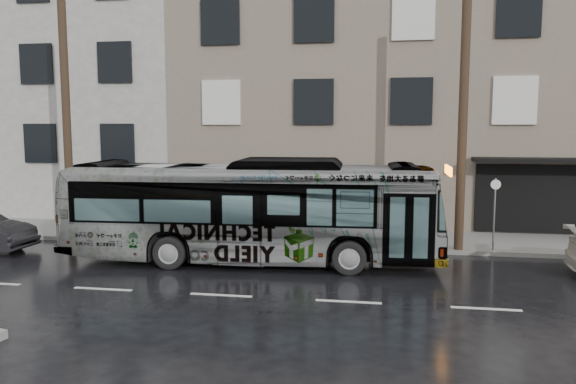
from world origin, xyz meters
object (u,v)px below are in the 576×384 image
Objects in this scene: utility_pole_rear at (66,115)px; sign_post at (494,215)px; bus at (251,211)px; utility_pole_front at (463,113)px.

utility_pole_rear is 15.46m from sign_post.
utility_pole_rear reaches higher than bus.
utility_pole_front is 3.75× the size of sign_post.
utility_pole_rear is (-14.00, 0.00, 0.00)m from utility_pole_front.
sign_post is at bearing -76.27° from bus.
bus is (7.45, -2.24, -3.03)m from utility_pole_rear.
bus is at bearing -16.75° from utility_pole_rear.
utility_pole_rear is at bearing 70.65° from bus.
bus is at bearing -161.11° from utility_pole_front.
bus is (-6.55, -2.24, -3.03)m from utility_pole_front.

